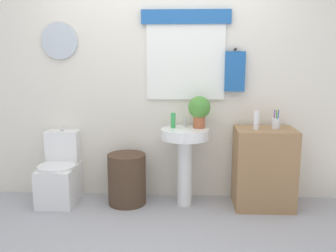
% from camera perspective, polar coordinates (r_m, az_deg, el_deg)
% --- Properties ---
extents(ground_plane, '(8.00, 8.00, 0.00)m').
position_cam_1_polar(ground_plane, '(3.09, -2.33, -18.03)').
color(ground_plane, '#A3A3A8').
extents(back_wall, '(4.40, 0.18, 2.60)m').
position_cam_1_polar(back_wall, '(3.86, -0.88, 8.00)').
color(back_wall, silver).
rests_on(back_wall, ground_plane).
extents(toilet, '(0.38, 0.51, 0.74)m').
position_cam_1_polar(toilet, '(4.00, -16.42, -7.31)').
color(toilet, white).
rests_on(toilet, ground_plane).
extents(laundry_hamper, '(0.39, 0.39, 0.52)m').
position_cam_1_polar(laundry_hamper, '(3.80, -6.41, -8.20)').
color(laundry_hamper, '#4C3828').
rests_on(laundry_hamper, ground_plane).
extents(pedestal_sink, '(0.48, 0.48, 0.79)m').
position_cam_1_polar(pedestal_sink, '(3.66, 2.64, -3.63)').
color(pedestal_sink, white).
rests_on(pedestal_sink, ground_plane).
extents(faucet, '(0.03, 0.03, 0.10)m').
position_cam_1_polar(faucet, '(3.73, 2.68, 0.67)').
color(faucet, silver).
rests_on(faucet, pedestal_sink).
extents(wooden_cabinet, '(0.58, 0.44, 0.80)m').
position_cam_1_polar(wooden_cabinet, '(3.79, 14.66, -6.33)').
color(wooden_cabinet, '#9E754C').
rests_on(wooden_cabinet, ground_plane).
extents(soap_bottle, '(0.05, 0.05, 0.15)m').
position_cam_1_polar(soap_bottle, '(3.65, 0.80, 0.89)').
color(soap_bottle, green).
rests_on(soap_bottle, pedestal_sink).
extents(potted_plant, '(0.22, 0.22, 0.32)m').
position_cam_1_polar(potted_plant, '(3.65, 4.90, 2.61)').
color(potted_plant, '#AD5B38').
rests_on(potted_plant, pedestal_sink).
extents(lotion_bottle, '(0.05, 0.05, 0.18)m').
position_cam_1_polar(lotion_bottle, '(3.62, 13.59, 0.89)').
color(lotion_bottle, white).
rests_on(lotion_bottle, wooden_cabinet).
extents(toothbrush_cup, '(0.08, 0.08, 0.19)m').
position_cam_1_polar(toothbrush_cup, '(3.73, 16.44, 0.46)').
color(toothbrush_cup, silver).
rests_on(toothbrush_cup, wooden_cabinet).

